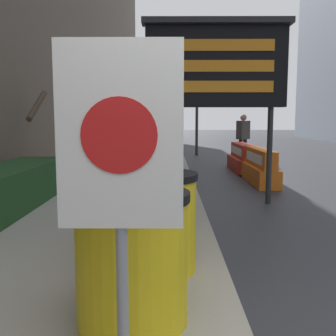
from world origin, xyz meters
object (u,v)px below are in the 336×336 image
object	(u,v)px
traffic_cone_near	(245,166)
traffic_light_near_curb	(197,81)
barrel_drum_back	(145,200)
pedestrian_worker	(243,134)
message_board	(216,66)
traffic_cone_mid	(252,163)
barrel_drum_middle	(155,221)
jersey_barrier_red_striped	(243,159)
jersey_barrier_orange_near	(260,168)
barrel_drum_foreground	(132,257)
traffic_cone_far	(255,154)
warning_sign	(120,159)

from	to	relation	value
traffic_cone_near	traffic_light_near_curb	distance (m)	7.08
barrel_drum_back	pedestrian_worker	size ratio (longest dim) A/B	0.52
message_board	pedestrian_worker	distance (m)	7.53
traffic_cone_mid	pedestrian_worker	size ratio (longest dim) A/B	0.36
barrel_drum_middle	jersey_barrier_red_striped	world-z (taller)	barrel_drum_middle
barrel_drum_back	jersey_barrier_red_striped	size ratio (longest dim) A/B	0.42
jersey_barrier_orange_near	jersey_barrier_red_striped	size ratio (longest dim) A/B	0.98
barrel_drum_foreground	barrel_drum_middle	world-z (taller)	same
traffic_cone_near	traffic_cone_far	world-z (taller)	traffic_cone_far
barrel_drum_back	pedestrian_worker	bearing A→B (deg)	73.30
barrel_drum_foreground	traffic_light_near_curb	distance (m)	14.78
barrel_drum_foreground	jersey_barrier_orange_near	world-z (taller)	barrel_drum_foreground
pedestrian_worker	traffic_cone_mid	bearing A→B (deg)	-134.92
traffic_cone_far	pedestrian_worker	xyz separation A→B (m)	(-0.36, 0.41, 0.69)
jersey_barrier_orange_near	traffic_light_near_curb	xyz separation A→B (m)	(-1.03, 7.61, 2.81)
warning_sign	traffic_cone_far	world-z (taller)	warning_sign
traffic_cone_mid	traffic_cone_far	xyz separation A→B (m)	(0.67, 2.74, 0.03)
traffic_cone_far	traffic_light_near_curb	world-z (taller)	traffic_light_near_curb
traffic_cone_mid	traffic_cone_near	bearing A→B (deg)	-121.56
warning_sign	message_board	size ratio (longest dim) A/B	0.54
barrel_drum_foreground	traffic_cone_near	world-z (taller)	barrel_drum_foreground
traffic_cone_near	traffic_cone_mid	xyz separation A→B (m)	(0.29, 0.47, 0.04)
traffic_cone_near	jersey_barrier_red_striped	bearing A→B (deg)	83.04
barrel_drum_foreground	pedestrian_worker	bearing A→B (deg)	76.06
barrel_drum_foreground	pedestrian_worker	world-z (taller)	pedestrian_worker
traffic_light_near_curb	jersey_barrier_red_striped	bearing A→B (deg)	-79.02
message_board	traffic_cone_far	bearing A→B (deg)	72.00
warning_sign	traffic_cone_near	world-z (taller)	warning_sign
jersey_barrier_red_striped	pedestrian_worker	xyz separation A→B (m)	(0.46, 2.51, 0.66)
warning_sign	traffic_cone_far	distance (m)	12.46
barrel_drum_foreground	message_board	size ratio (longest dim) A/B	0.28
jersey_barrier_orange_near	traffic_cone_mid	world-z (taller)	jersey_barrier_orange_near
barrel_drum_middle	pedestrian_worker	distance (m)	11.12
message_board	jersey_barrier_red_striped	size ratio (longest dim) A/B	1.52
jersey_barrier_orange_near	traffic_cone_near	bearing A→B (deg)	96.41
jersey_barrier_red_striped	traffic_light_near_curb	distance (m)	6.08
jersey_barrier_red_striped	traffic_cone_near	bearing A→B (deg)	-96.96
traffic_cone_near	traffic_cone_far	bearing A→B (deg)	73.41
message_board	pedestrian_worker	bearing A→B (deg)	75.63
traffic_light_near_curb	traffic_cone_mid	bearing A→B (deg)	-78.76
barrel_drum_back	warning_sign	distance (m)	2.71
barrel_drum_foreground	jersey_barrier_orange_near	bearing A→B (deg)	70.44
barrel_drum_foreground	barrel_drum_back	world-z (taller)	same
barrel_drum_middle	traffic_cone_mid	world-z (taller)	barrel_drum_middle
barrel_drum_middle	warning_sign	size ratio (longest dim) A/B	0.52
barrel_drum_foreground	traffic_cone_far	xyz separation A→B (m)	(3.26, 11.29, -0.27)
jersey_barrier_red_striped	traffic_light_near_curb	world-z (taller)	traffic_light_near_curb
barrel_drum_back	traffic_cone_mid	world-z (taller)	barrel_drum_back
traffic_light_near_curb	pedestrian_worker	distance (m)	3.82
warning_sign	barrel_drum_foreground	bearing A→B (deg)	91.52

